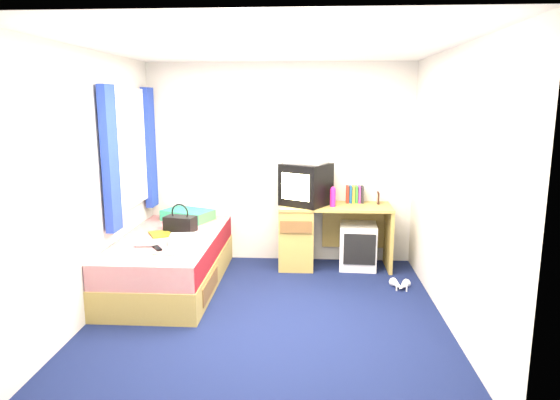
# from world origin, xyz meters

# --- Properties ---
(ground) EXTENTS (3.40, 3.40, 0.00)m
(ground) POSITION_xyz_m (0.00, 0.00, 0.00)
(ground) COLOR #0C1438
(ground) RESTS_ON ground
(room_shell) EXTENTS (3.40, 3.40, 3.40)m
(room_shell) POSITION_xyz_m (0.00, 0.00, 1.45)
(room_shell) COLOR white
(room_shell) RESTS_ON ground
(bed) EXTENTS (1.01, 2.00, 0.54)m
(bed) POSITION_xyz_m (-1.10, 0.70, 0.27)
(bed) COLOR tan
(bed) RESTS_ON ground
(pillow) EXTENTS (0.66, 0.55, 0.12)m
(pillow) POSITION_xyz_m (-1.09, 1.45, 0.60)
(pillow) COLOR #1B93B5
(pillow) RESTS_ON bed
(desk) EXTENTS (1.30, 0.55, 0.75)m
(desk) POSITION_xyz_m (0.40, 1.44, 0.41)
(desk) COLOR tan
(desk) RESTS_ON ground
(storage_cube) EXTENTS (0.45, 0.45, 0.53)m
(storage_cube) POSITION_xyz_m (0.94, 1.42, 0.26)
(storage_cube) COLOR white
(storage_cube) RESTS_ON ground
(crt_tv) EXTENTS (0.65, 0.64, 0.49)m
(crt_tv) POSITION_xyz_m (0.32, 1.44, 0.99)
(crt_tv) COLOR black
(crt_tv) RESTS_ON desk
(vcr) EXTENTS (0.53, 0.47, 0.08)m
(vcr) POSITION_xyz_m (0.33, 1.44, 1.28)
(vcr) COLOR silver
(vcr) RESTS_ON crt_tv
(book_row) EXTENTS (0.20, 0.13, 0.20)m
(book_row) POSITION_xyz_m (0.91, 1.60, 0.85)
(book_row) COLOR maroon
(book_row) RESTS_ON desk
(picture_frame) EXTENTS (0.02, 0.12, 0.14)m
(picture_frame) POSITION_xyz_m (1.18, 1.55, 0.82)
(picture_frame) COLOR black
(picture_frame) RESTS_ON desk
(pink_water_bottle) EXTENTS (0.07, 0.07, 0.21)m
(pink_water_bottle) POSITION_xyz_m (0.64, 1.35, 0.85)
(pink_water_bottle) COLOR #D61E8C
(pink_water_bottle) RESTS_ON desk
(aerosol_can) EXTENTS (0.06, 0.06, 0.19)m
(aerosol_can) POSITION_xyz_m (0.54, 1.46, 0.84)
(aerosol_can) COLOR white
(aerosol_can) RESTS_ON desk
(handbag) EXTENTS (0.36, 0.25, 0.31)m
(handbag) POSITION_xyz_m (-1.05, 0.93, 0.63)
(handbag) COLOR black
(handbag) RESTS_ON bed
(towel) EXTENTS (0.29, 0.26, 0.09)m
(towel) POSITION_xyz_m (-0.89, 0.45, 0.58)
(towel) COLOR silver
(towel) RESTS_ON bed
(magazine) EXTENTS (0.32, 0.35, 0.01)m
(magazine) POSITION_xyz_m (-1.22, 0.77, 0.55)
(magazine) COLOR yellow
(magazine) RESTS_ON bed
(water_bottle) EXTENTS (0.21, 0.09, 0.07)m
(water_bottle) POSITION_xyz_m (-1.23, 0.31, 0.58)
(water_bottle) COLOR silver
(water_bottle) RESTS_ON bed
(colour_swatch_fan) EXTENTS (0.23, 0.09, 0.01)m
(colour_swatch_fan) POSITION_xyz_m (-0.97, 0.07, 0.55)
(colour_swatch_fan) COLOR gold
(colour_swatch_fan) RESTS_ON bed
(remote_control) EXTENTS (0.13, 0.16, 0.02)m
(remote_control) POSITION_xyz_m (-1.09, 0.24, 0.55)
(remote_control) COLOR black
(remote_control) RESTS_ON bed
(window_assembly) EXTENTS (0.11, 1.42, 1.40)m
(window_assembly) POSITION_xyz_m (-1.55, 0.90, 1.42)
(window_assembly) COLOR silver
(window_assembly) RESTS_ON room_shell
(white_heels) EXTENTS (0.22, 0.26, 0.09)m
(white_heels) POSITION_xyz_m (1.33, 0.73, 0.04)
(white_heels) COLOR white
(white_heels) RESTS_ON ground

